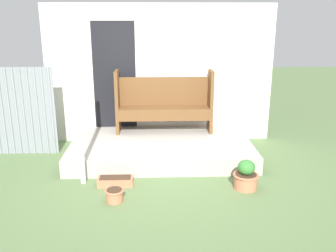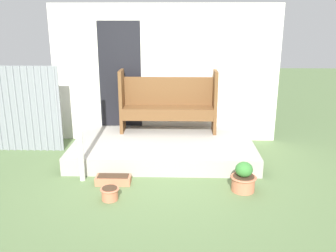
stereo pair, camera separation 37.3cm
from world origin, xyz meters
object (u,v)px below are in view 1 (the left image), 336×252
object	(u,v)px
bench	(164,101)
planter_box_rect	(115,181)
flower_pot_left	(115,195)
flower_pot_middle	(246,176)
support_post	(79,112)

from	to	relation	value
bench	planter_box_rect	world-z (taller)	bench
flower_pot_left	flower_pot_middle	size ratio (longest dim) A/B	0.60
support_post	flower_pot_left	xyz separation A→B (m)	(0.52, -0.60, -0.99)
flower_pot_left	planter_box_rect	size ratio (longest dim) A/B	0.51
support_post	flower_pot_left	distance (m)	1.27
bench	support_post	bearing A→B (deg)	-127.47
bench	flower_pot_middle	distance (m)	2.29
bench	planter_box_rect	distance (m)	2.04
flower_pot_left	planter_box_rect	distance (m)	0.49
support_post	planter_box_rect	size ratio (longest dim) A/B	4.25
support_post	flower_pot_middle	bearing A→B (deg)	-6.64
flower_pot_middle	flower_pot_left	bearing A→B (deg)	-170.12
bench	flower_pot_middle	size ratio (longest dim) A/B	4.10
flower_pot_middle	planter_box_rect	world-z (taller)	flower_pot_middle
flower_pot_left	planter_box_rect	world-z (taller)	flower_pot_left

